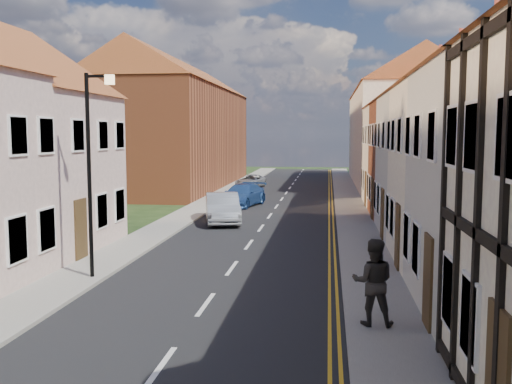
{
  "coord_description": "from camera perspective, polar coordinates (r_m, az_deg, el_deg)",
  "views": [
    {
      "loc": [
        3.08,
        4.05,
        4.36
      ],
      "look_at": [
        0.53,
        24.02,
        2.31
      ],
      "focal_mm": 40.0,
      "sensor_mm": 36.0,
      "label": 1
    }
  ],
  "objects": [
    {
      "name": "road",
      "position": [
        26.49,
        0.49,
        -3.64
      ],
      "size": [
        7.0,
        90.0,
        0.02
      ],
      "primitive_type": "cube",
      "color": "black",
      "rests_on": "ground"
    },
    {
      "name": "pavement_left",
      "position": [
        27.34,
        -8.72,
        -3.31
      ],
      "size": [
        1.8,
        90.0,
        0.12
      ],
      "primitive_type": "cube",
      "color": "#9D988E",
      "rests_on": "ground"
    },
    {
      "name": "pavement_right",
      "position": [
        26.33,
        10.06,
        -3.68
      ],
      "size": [
        1.8,
        90.0,
        0.12
      ],
      "primitive_type": "cube",
      "color": "#9D988E",
      "rests_on": "ground"
    },
    {
      "name": "cottage_r_pink",
      "position": [
        25.61,
        21.43,
        5.66
      ],
      "size": [
        8.3,
        6.0,
        9.0
      ],
      "color": "#B8B6AD",
      "rests_on": "ground"
    },
    {
      "name": "cottage_r_white_far",
      "position": [
        30.88,
        18.98,
        5.72
      ],
      "size": [
        8.3,
        5.2,
        9.0
      ],
      "color": "brown",
      "rests_on": "ground"
    },
    {
      "name": "cottage_r_cream_far",
      "position": [
        36.18,
        17.25,
        5.73
      ],
      "size": [
        8.3,
        6.0,
        9.0
      ],
      "color": "beige",
      "rests_on": "ground"
    },
    {
      "name": "block_right_far",
      "position": [
        51.33,
        14.32,
        6.67
      ],
      "size": [
        8.3,
        24.2,
        10.5
      ],
      "color": "beige",
      "rests_on": "ground"
    },
    {
      "name": "block_left_far",
      "position": [
        47.59,
        -7.88,
        6.88
      ],
      "size": [
        8.3,
        24.2,
        10.5
      ],
      "color": "brown",
      "rests_on": "ground"
    },
    {
      "name": "lamppost",
      "position": [
        17.39,
        -16.11,
        2.87
      ],
      "size": [
        0.88,
        0.15,
        6.0
      ],
      "color": "black",
      "rests_on": "pavement_left"
    },
    {
      "name": "car_mid",
      "position": [
        28.12,
        -3.38,
        -1.61
      ],
      "size": [
        2.57,
        4.7,
        1.47
      ],
      "primitive_type": "imported",
      "rotation": [
        0.0,
        0.0,
        0.24
      ],
      "color": "#A4A7AC",
      "rests_on": "ground"
    },
    {
      "name": "car_far",
      "position": [
        34.58,
        -1.41,
        -0.32
      ],
      "size": [
        2.85,
        4.9,
        1.33
      ],
      "primitive_type": "imported",
      "rotation": [
        0.0,
        0.0,
        -0.22
      ],
      "color": "navy",
      "rests_on": "ground"
    },
    {
      "name": "car_distant",
      "position": [
        46.53,
        -0.52,
        1.09
      ],
      "size": [
        2.41,
        4.06,
        1.06
      ],
      "primitive_type": "imported",
      "rotation": [
        0.0,
        0.0,
        -0.18
      ],
      "color": "#999CA0",
      "rests_on": "ground"
    },
    {
      "name": "pedestrian_right",
      "position": [
        13.07,
        11.63,
        -8.79
      ],
      "size": [
        0.98,
        0.78,
        1.94
      ],
      "primitive_type": "imported",
      "rotation": [
        0.0,
        0.0,
        3.09
      ],
      "color": "#292521",
      "rests_on": "pavement_right"
    }
  ]
}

